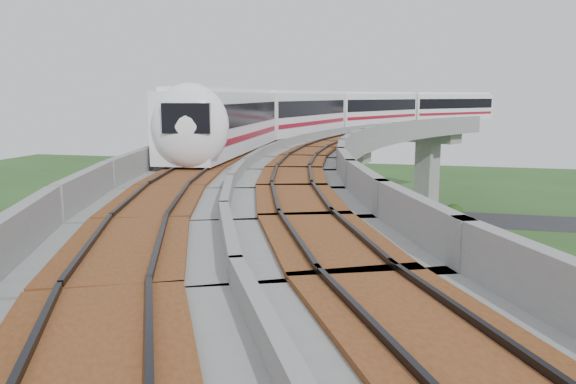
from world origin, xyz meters
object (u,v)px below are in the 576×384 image
at_px(metro_train, 358,111).
at_px(car_dark, 468,284).
at_px(car_white, 549,361).
at_px(car_red, 534,311).

relative_size(metro_train, car_dark, 12.99).
distance_m(metro_train, car_white, 28.35).
xyz_separation_m(metro_train, car_dark, (9.32, -11.76, -11.61)).
height_order(metro_train, car_dark, metro_train).
bearing_deg(car_white, car_dark, 100.98).
bearing_deg(metro_train, car_red, -51.36).
height_order(car_white, car_red, car_red).
bearing_deg(car_red, metro_train, 173.41).
relative_size(metro_train, car_white, 18.81).
distance_m(metro_train, car_red, 23.65).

